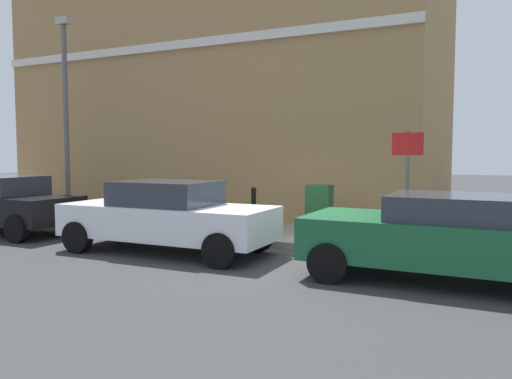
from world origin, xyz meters
TOP-DOWN VIEW (x-y plane):
  - ground at (0.00, 0.00)m, footprint 80.00×80.00m
  - sidewalk at (1.92, 6.00)m, footprint 2.55×30.00m
  - corner_building at (7.00, 4.86)m, footprint 7.70×13.73m
  - car_green at (-0.69, -2.88)m, footprint 1.95×4.18m
  - car_white at (-0.70, 2.39)m, footprint 1.88×4.44m
  - utility_cabinet at (1.84, 0.03)m, footprint 0.46×0.61m
  - bollard_near_cabinet at (1.94, 1.75)m, footprint 0.14×0.14m
  - bollard_far_kerb at (0.90, 2.97)m, footprint 0.14×0.14m
  - street_sign at (1.11, -2.02)m, footprint 0.08×0.60m
  - lamppost at (1.66, 7.66)m, footprint 0.20×0.44m

SIDE VIEW (x-z plane):
  - ground at x=0.00m, z-range 0.00..0.00m
  - sidewalk at x=1.92m, z-range 0.00..0.15m
  - utility_cabinet at x=1.84m, z-range 0.11..1.26m
  - bollard_near_cabinet at x=1.94m, z-range 0.19..1.22m
  - bollard_far_kerb at x=0.90m, z-range 0.19..1.22m
  - car_green at x=-0.69m, z-range 0.05..1.43m
  - car_white at x=-0.70m, z-range 0.02..1.48m
  - street_sign at x=1.11m, z-range 0.51..2.81m
  - lamppost at x=1.66m, z-range 0.44..6.16m
  - corner_building at x=7.00m, z-range 0.00..9.15m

